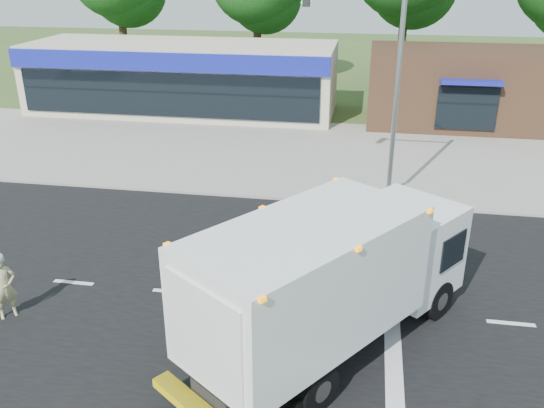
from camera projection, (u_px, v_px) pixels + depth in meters
The scene contains 10 objects.
ground at pixel (279, 302), 15.63m from camera, with size 120.00×120.00×0.00m, color #385123.
road_asphalt at pixel (279, 302), 15.63m from camera, with size 60.00×14.00×0.02m, color black.
sidewalk at pixel (311, 189), 23.03m from camera, with size 60.00×2.40×0.12m, color gray.
parking_apron at pixel (324, 147), 28.30m from camera, with size 60.00×9.00×0.02m, color gray.
lane_markings at pixel (325, 336), 14.19m from camera, with size 55.20×7.00×0.01m.
ems_box_truck at pixel (332, 274), 12.93m from camera, with size 6.79×8.01×3.59m.
emergency_worker at pixel (4, 286), 14.67m from camera, with size 0.75×0.74×1.86m.
retail_strip_mall at pixel (182, 77), 34.25m from camera, with size 18.00×6.20×4.00m.
brown_storefront at pixel (460, 87), 31.85m from camera, with size 10.00×6.70×4.00m.
traffic_signal_pole at pixel (380, 71), 20.20m from camera, with size 3.51×0.25×8.00m.
Camera 1 is at (2.02, -13.14, 8.65)m, focal length 38.00 mm.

